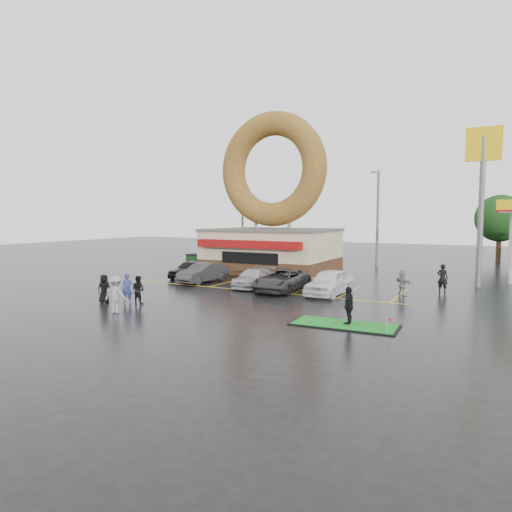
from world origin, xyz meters
The scene contains 20 objects.
ground centered at (0.00, 0.00, 0.00)m, with size 120.00×120.00×0.00m, color black.
donut_shop centered at (-3.00, 12.97, 4.46)m, with size 10.20×8.70×13.50m.
shell_sign centered at (13.00, 12.00, 7.38)m, with size 2.20×0.36×10.60m.
streetlight_left centered at (-10.00, 19.92, 4.78)m, with size 0.40×2.21×9.00m.
streetlight_mid centered at (4.00, 20.92, 4.78)m, with size 0.40×2.21×9.00m.
tree_far_d centered at (14.00, 32.00, 4.53)m, with size 4.90×4.90×7.00m.
car_black centered at (-6.72, 6.33, 0.70)m, with size 1.64×4.08×1.39m, color black.
car_dgrey centered at (-4.56, 4.94, 0.70)m, with size 1.48×4.26×1.40m, color #313133.
car_silver centered at (-0.29, 4.79, 0.63)m, with size 1.76×4.32×1.25m, color #ABABB0.
car_grey centered at (2.04, 4.26, 0.70)m, with size 2.32×5.04×1.40m, color #303033.
car_white centered at (5.23, 4.27, 0.78)m, with size 1.84×4.57×1.56m, color white.
person_blue centered at (-3.57, -3.61, 0.82)m, with size 0.60×0.39×1.64m, color navy.
person_blackjkt centered at (-2.97, -3.40, 0.77)m, with size 0.75×0.59×1.55m, color black.
person_hoodie centered at (-2.27, -5.72, 0.93)m, with size 1.20×0.69×1.86m, color gray.
person_bystander centered at (-4.85, -4.06, 0.79)m, with size 0.77×0.50×1.58m, color black.
person_cameraman centered at (8.57, -2.73, 0.86)m, with size 1.01×0.42×1.72m, color black.
person_walker_near centered at (9.17, 6.13, 0.79)m, with size 1.47×0.47×1.58m, color gray.
person_walker_far centered at (11.15, 8.42, 0.90)m, with size 0.66×0.43×1.80m, color black.
dumpster centered at (-9.66, 11.41, 0.65)m, with size 1.80×1.20×1.30m, color #1B4823.
putting_green centered at (8.42, -2.86, 0.04)m, with size 4.68×2.19×0.57m.
Camera 1 is at (14.36, -21.89, 4.76)m, focal length 32.00 mm.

